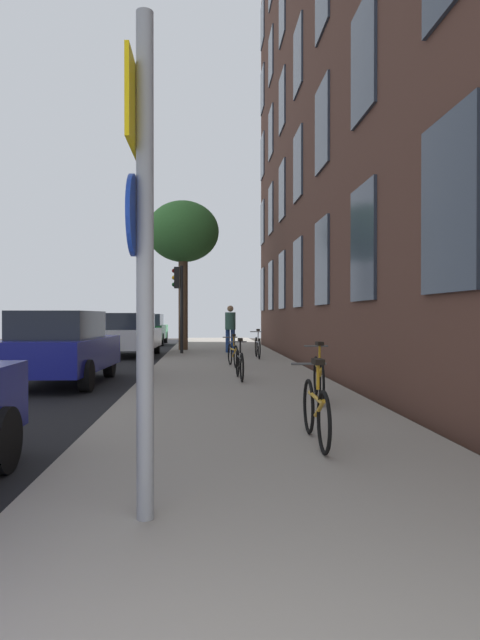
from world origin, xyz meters
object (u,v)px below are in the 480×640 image
Objects in this scene: pedestrian_0 at (230,326)px; car_1 at (61,347)px; bicycle_0 at (316,410)px; bicycle_1 at (319,377)px; traffic_light at (179,293)px; car_2 at (130,334)px; tree_near at (183,233)px; car_3 at (147,329)px; bicycle_2 at (240,363)px; bicycle_3 at (233,354)px; sign_post at (142,235)px; bicycle_4 at (258,347)px.

pedestrian_0 is 0.44× the size of car_1.
bicycle_1 is at bearing 77.37° from bicycle_0.
car_2 is (-1.82, 0.13, -1.54)m from traffic_light.
car_1 is at bearing 147.08° from bicycle_1.
bicycle_1 is at bearing -78.37° from tree_near.
car_1 is 16.66m from car_3.
car_2 is at bearing -88.10° from car_3.
bicycle_2 reaches higher than bicycle_3.
bicycle_0 is 0.39× the size of car_2.
bicycle_2 is 9.34m from car_2.
bicycle_2 is at bearing -90.11° from bicycle_3.
sign_post is at bearing -88.08° from traffic_light.
car_3 reaches higher than bicycle_3.
sign_post reaches higher than pedestrian_0.
traffic_light is at bearing -76.09° from car_3.
traffic_light is at bearing -4.07° from car_2.
sign_post is 16.98m from pedestrian_0.
tree_near is at bearing 77.57° from car_1.
bicycle_1 is at bearing -79.42° from bicycle_3.
car_1 is (-5.08, 3.29, 0.34)m from bicycle_1.
traffic_light is at bearing 91.92° from sign_post.
bicycle_4 is at bearing 90.90° from bicycle_1.
bicycle_1 is at bearing -76.00° from car_3.
traffic_light is 2.04× the size of bicycle_0.
bicycle_0 is at bearing -89.02° from pedestrian_0.
traffic_light is at bearing 107.74° from bicycle_3.
car_3 is at bearing 103.91° from traffic_light.
bicycle_0 is 15.17m from car_2.
car_2 is 0.95× the size of car_3.
traffic_light is 4.15m from bicycle_4.
pedestrian_0 is at bearing 90.98° from bicycle_0.
tree_near is 3.42× the size of pedestrian_0.
sign_post is 2.20× the size of bicycle_3.
bicycle_3 is 0.38× the size of car_1.
bicycle_0 is 0.37× the size of car_3.
traffic_light is 2.39m from car_2.
car_2 is (-4.70, 11.62, 0.34)m from bicycle_1.
car_1 is at bearing -90.36° from car_3.
tree_near is 6.94m from bicycle_4.
bicycle_1 is 1.12× the size of bicycle_3.
bicycle_4 is at bearing -66.19° from car_3.
tree_near is at bearing 119.97° from bicycle_4.
pedestrian_0 is (1.40, 16.89, -0.93)m from sign_post.
bicycle_1 is 20.56m from car_3.
sign_post is 25.21m from car_3.
bicycle_2 is (1.68, -10.61, -4.48)m from tree_near.
car_1 is at bearing -130.83° from bicycle_4.
bicycle_0 is at bearing -81.35° from traffic_light.
traffic_light is 14.78m from bicycle_0.
bicycle_1 reaches higher than bicycle_2.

